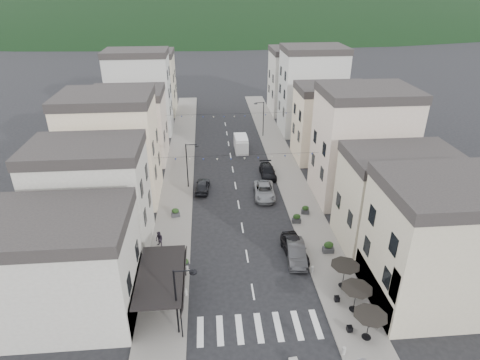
{
  "coord_description": "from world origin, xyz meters",
  "views": [
    {
      "loc": [
        -3.37,
        -20.33,
        23.99
      ],
      "look_at": [
        0.14,
        20.57,
        3.5
      ],
      "focal_mm": 30.0,
      "sensor_mm": 36.0,
      "label": 1
    }
  ],
  "objects_px": {
    "parked_car_c": "(264,191)",
    "parked_car_d": "(268,171)",
    "delivery_van": "(241,143)",
    "pedestrian_a": "(167,263)",
    "parked_car_a": "(295,248)",
    "parked_car_e": "(202,186)",
    "parked_car_b": "(296,253)",
    "pedestrian_b": "(159,239)"
  },
  "relations": [
    {
      "from": "parked_car_e",
      "to": "pedestrian_a",
      "type": "distance_m",
      "value": 16.0
    },
    {
      "from": "parked_car_a",
      "to": "delivery_van",
      "type": "bearing_deg",
      "value": 92.38
    },
    {
      "from": "parked_car_c",
      "to": "delivery_van",
      "type": "bearing_deg",
      "value": 99.42
    },
    {
      "from": "parked_car_a",
      "to": "parked_car_d",
      "type": "relative_size",
      "value": 1.01
    },
    {
      "from": "pedestrian_a",
      "to": "parked_car_b",
      "type": "bearing_deg",
      "value": -29.17
    },
    {
      "from": "parked_car_a",
      "to": "pedestrian_a",
      "type": "bearing_deg",
      "value": -176.12
    },
    {
      "from": "parked_car_c",
      "to": "delivery_van",
      "type": "distance_m",
      "value": 15.42
    },
    {
      "from": "parked_car_c",
      "to": "parked_car_d",
      "type": "distance_m",
      "value": 5.81
    },
    {
      "from": "parked_car_a",
      "to": "parked_car_c",
      "type": "xyz_separation_m",
      "value": [
        -1.26,
        11.94,
        -0.09
      ]
    },
    {
      "from": "parked_car_b",
      "to": "parked_car_e",
      "type": "xyz_separation_m",
      "value": [
        -8.88,
        14.82,
        -0.06
      ]
    },
    {
      "from": "parked_car_e",
      "to": "parked_car_a",
      "type": "bearing_deg",
      "value": 127.75
    },
    {
      "from": "parked_car_a",
      "to": "parked_car_e",
      "type": "distance_m",
      "value": 16.68
    },
    {
      "from": "parked_car_b",
      "to": "delivery_van",
      "type": "height_order",
      "value": "delivery_van"
    },
    {
      "from": "parked_car_a",
      "to": "parked_car_c",
      "type": "height_order",
      "value": "parked_car_a"
    },
    {
      "from": "parked_car_a",
      "to": "parked_car_e",
      "type": "height_order",
      "value": "parked_car_a"
    },
    {
      "from": "parked_car_b",
      "to": "parked_car_e",
      "type": "relative_size",
      "value": 1.12
    },
    {
      "from": "parked_car_b",
      "to": "pedestrian_a",
      "type": "distance_m",
      "value": 12.12
    },
    {
      "from": "parked_car_c",
      "to": "pedestrian_b",
      "type": "height_order",
      "value": "pedestrian_b"
    },
    {
      "from": "parked_car_c",
      "to": "pedestrian_a",
      "type": "distance_m",
      "value": 17.31
    },
    {
      "from": "delivery_van",
      "to": "pedestrian_a",
      "type": "xyz_separation_m",
      "value": [
        -9.29,
        -28.84,
        -0.09
      ]
    },
    {
      "from": "parked_car_a",
      "to": "parked_car_e",
      "type": "xyz_separation_m",
      "value": [
        -8.88,
        14.11,
        -0.12
      ]
    },
    {
      "from": "parked_car_a",
      "to": "pedestrian_b",
      "type": "height_order",
      "value": "pedestrian_b"
    },
    {
      "from": "parked_car_b",
      "to": "parked_car_c",
      "type": "relative_size",
      "value": 0.89
    },
    {
      "from": "parked_car_b",
      "to": "pedestrian_b",
      "type": "bearing_deg",
      "value": 171.87
    },
    {
      "from": "parked_car_e",
      "to": "parked_car_c",
      "type": "bearing_deg",
      "value": 169.67
    },
    {
      "from": "delivery_van",
      "to": "pedestrian_b",
      "type": "distance_m",
      "value": 26.98
    },
    {
      "from": "parked_car_a",
      "to": "parked_car_b",
      "type": "bearing_deg",
      "value": -93.48
    },
    {
      "from": "parked_car_d",
      "to": "parked_car_a",
      "type": "bearing_deg",
      "value": -90.09
    },
    {
      "from": "parked_car_c",
      "to": "parked_car_b",
      "type": "bearing_deg",
      "value": -80.62
    },
    {
      "from": "parked_car_b",
      "to": "parked_car_d",
      "type": "distance_m",
      "value": 18.33
    },
    {
      "from": "parked_car_c",
      "to": "parked_car_d",
      "type": "relative_size",
      "value": 1.1
    },
    {
      "from": "parked_car_c",
      "to": "delivery_van",
      "type": "xyz_separation_m",
      "value": [
        -1.54,
        15.33,
        0.41
      ]
    },
    {
      "from": "parked_car_e",
      "to": "pedestrian_b",
      "type": "height_order",
      "value": "pedestrian_b"
    },
    {
      "from": "parked_car_a",
      "to": "pedestrian_a",
      "type": "distance_m",
      "value": 12.19
    },
    {
      "from": "parked_car_d",
      "to": "parked_car_e",
      "type": "distance_m",
      "value": 9.55
    },
    {
      "from": "parked_car_a",
      "to": "delivery_van",
      "type": "relative_size",
      "value": 1.0
    },
    {
      "from": "parked_car_e",
      "to": "delivery_van",
      "type": "relative_size",
      "value": 0.86
    },
    {
      "from": "parked_car_b",
      "to": "delivery_van",
      "type": "xyz_separation_m",
      "value": [
        -2.8,
        27.99,
        0.37
      ]
    },
    {
      "from": "parked_car_b",
      "to": "delivery_van",
      "type": "relative_size",
      "value": 0.97
    },
    {
      "from": "parked_car_a",
      "to": "pedestrian_b",
      "type": "xyz_separation_m",
      "value": [
        -13.14,
        2.36,
        0.13
      ]
    },
    {
      "from": "delivery_van",
      "to": "parked_car_e",
      "type": "bearing_deg",
      "value": -114.91
    },
    {
      "from": "parked_car_d",
      "to": "delivery_van",
      "type": "bearing_deg",
      "value": 106.07
    }
  ]
}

